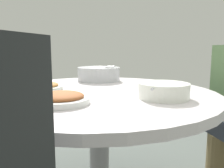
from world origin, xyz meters
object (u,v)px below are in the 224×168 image
(rice_bowl, at_px, (99,74))
(dish_tofu_braise, at_px, (42,86))
(round_dining_table, at_px, (99,106))
(green_bottle, at_px, (19,74))
(tea_cup_far, at_px, (6,111))
(dish_noodles, at_px, (165,84))
(tea_cup_near, at_px, (18,82))
(soup_bowl, at_px, (164,91))
(dish_stirfry, at_px, (61,98))

(rice_bowl, bearing_deg, dish_tofu_braise, -173.42)
(round_dining_table, relative_size, green_bottle, 4.42)
(green_bottle, xyz_separation_m, tea_cup_far, (-0.16, -0.27, -0.09))
(dish_noodles, bearing_deg, round_dining_table, 157.90)
(rice_bowl, bearing_deg, tea_cup_near, 162.09)
(green_bottle, bearing_deg, tea_cup_far, -121.00)
(round_dining_table, bearing_deg, soup_bowl, -73.08)
(rice_bowl, xyz_separation_m, green_bottle, (-0.68, -0.21, 0.07))
(round_dining_table, relative_size, dish_stirfry, 5.18)
(dish_stirfry, xyz_separation_m, dish_noodles, (0.71, -0.06, -0.01))
(dish_tofu_braise, relative_size, green_bottle, 0.81)
(round_dining_table, xyz_separation_m, green_bottle, (-0.39, 0.12, 0.20))
(rice_bowl, distance_m, dish_noodles, 0.51)
(round_dining_table, bearing_deg, dish_tofu_braise, 124.49)
(green_bottle, bearing_deg, round_dining_table, -17.37)
(dish_tofu_braise, relative_size, tea_cup_far, 3.86)
(round_dining_table, bearing_deg, tea_cup_far, -164.47)
(round_dining_table, relative_size, tea_cup_near, 19.46)
(dish_stirfry, bearing_deg, round_dining_table, 18.81)
(soup_bowl, distance_m, dish_stirfry, 0.48)
(dish_noodles, bearing_deg, tea_cup_far, 179.31)
(soup_bowl, height_order, dish_tofu_braise, soup_bowl)
(soup_bowl, height_order, tea_cup_far, soup_bowl)
(rice_bowl, height_order, tea_cup_far, rice_bowl)
(dish_tofu_braise, xyz_separation_m, green_bottle, (-0.19, -0.16, 0.10))
(rice_bowl, xyz_separation_m, dish_stirfry, (-0.59, -0.44, -0.03))
(tea_cup_near, bearing_deg, dish_tofu_braise, -78.12)
(dish_stirfry, height_order, tea_cup_near, dish_stirfry)
(soup_bowl, bearing_deg, rice_bowl, 74.87)
(rice_bowl, relative_size, dish_noodles, 1.56)
(dish_tofu_braise, xyz_separation_m, dish_noodles, (0.60, -0.44, -0.00))
(round_dining_table, distance_m, rice_bowl, 0.46)
(round_dining_table, relative_size, tea_cup_far, 21.02)
(dish_stirfry, distance_m, dish_noodles, 0.71)
(rice_bowl, distance_m, tea_cup_far, 0.97)
(soup_bowl, height_order, green_bottle, green_bottle)
(dish_tofu_braise, height_order, tea_cup_near, tea_cup_near)
(dish_tofu_braise, distance_m, tea_cup_far, 0.56)
(soup_bowl, bearing_deg, round_dining_table, 106.92)
(dish_tofu_braise, height_order, dish_noodles, dish_tofu_braise)
(dish_stirfry, bearing_deg, green_bottle, 110.11)
(soup_bowl, xyz_separation_m, tea_cup_far, (-0.66, 0.20, -0.01))
(round_dining_table, height_order, tea_cup_near, tea_cup_near)
(dish_stirfry, relative_size, dish_noodles, 1.24)
(round_dining_table, xyz_separation_m, rice_bowl, (0.29, 0.33, 0.14))
(tea_cup_near, distance_m, tea_cup_far, 0.73)
(rice_bowl, height_order, soup_bowl, rice_bowl)
(green_bottle, bearing_deg, soup_bowl, -43.68)
(dish_noodles, distance_m, tea_cup_far, 0.95)
(soup_bowl, relative_size, tea_cup_far, 4.29)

